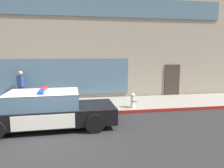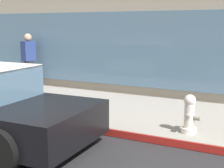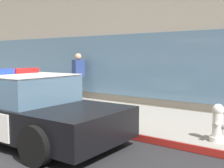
{
  "view_description": "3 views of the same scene",
  "coord_description": "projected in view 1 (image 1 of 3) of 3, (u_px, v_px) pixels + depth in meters",
  "views": [
    {
      "loc": [
        0.87,
        -6.58,
        2.78
      ],
      "look_at": [
        2.39,
        2.48,
        1.42
      ],
      "focal_mm": 32.91,
      "sensor_mm": 36.0,
      "label": 1
    },
    {
      "loc": [
        4.88,
        -2.86,
        2.13
      ],
      "look_at": [
        2.45,
        1.92,
        1.16
      ],
      "focal_mm": 52.46,
      "sensor_mm": 36.0,
      "label": 2
    },
    {
      "loc": [
        5.08,
        -2.45,
        1.78
      ],
      "look_at": [
        2.04,
        1.61,
        1.27
      ],
      "focal_mm": 45.78,
      "sensor_mm": 36.0,
      "label": 3
    }
  ],
  "objects": [
    {
      "name": "curb_red_paint",
      "position": [
        59.0,
        115.0,
        9.14
      ],
      "size": [
        28.8,
        0.04,
        0.14
      ],
      "primitive_type": "cube",
      "color": "maroon",
      "rests_on": "ground"
    },
    {
      "name": "fire_hydrant",
      "position": [
        133.0,
        100.0,
        10.11
      ],
      "size": [
        0.34,
        0.39,
        0.73
      ],
      "color": "silver",
      "rests_on": "sidewalk"
    },
    {
      "name": "police_cruiser",
      "position": [
        48.0,
        110.0,
        7.78
      ],
      "size": [
        4.99,
        2.18,
        1.49
      ],
      "rotation": [
        0.0,
        0.0,
        0.03
      ],
      "color": "black",
      "rests_on": "ground"
    },
    {
      "name": "sidewalk",
      "position": [
        62.0,
        106.0,
        10.67
      ],
      "size": [
        48.0,
        3.09,
        0.15
      ],
      "primitive_type": "cube",
      "color": "gray",
      "rests_on": "ground"
    },
    {
      "name": "storefront_building",
      "position": [
        60.0,
        41.0,
        16.51
      ],
      "size": [
        24.36,
        10.16,
        7.57
      ],
      "color": "gray",
      "rests_on": "ground"
    },
    {
      "name": "pedestrian_on_sidewalk",
      "position": [
        21.0,
        86.0,
        11.28
      ],
      "size": [
        0.34,
        0.45,
        1.71
      ],
      "rotation": [
        0.0,
        0.0,
        6.06
      ],
      "color": "#23232D",
      "rests_on": "sidewalk"
    },
    {
      "name": "ground",
      "position": [
        52.0,
        140.0,
        6.69
      ],
      "size": [
        48.0,
        48.0,
        0.0
      ],
      "primitive_type": "plane",
      "color": "#262628"
    }
  ]
}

